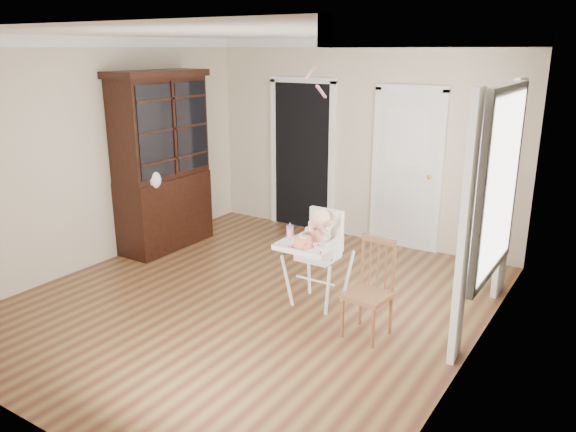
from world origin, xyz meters
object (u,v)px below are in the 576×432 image
Objects in this scene: china_cabinet at (162,162)px; dining_chair at (369,292)px; high_chair at (318,247)px; sippy_cup at (290,232)px; cake at (302,242)px.

china_cabinet is 3.50m from dining_chair.
high_chair is 0.33m from sippy_cup.
sippy_cup is at bearing 148.22° from cake.
sippy_cup reaches higher than cake.
dining_chair is (3.33, -0.77, -0.72)m from china_cabinet.
cake is 1.26× the size of sippy_cup.
cake is (-0.03, -0.26, 0.13)m from high_chair.
high_chair reaches higher than dining_chair.
china_cabinet reaches higher than high_chair.
cake is at bearing -178.51° from dining_chair.
china_cabinet is (-2.34, 0.58, 0.37)m from sippy_cup.
dining_chair is (0.75, -0.05, -0.33)m from cake.
cake is at bearing -95.59° from high_chair.
dining_chair is at bearing -3.60° from cake.
dining_chair reaches higher than cake.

